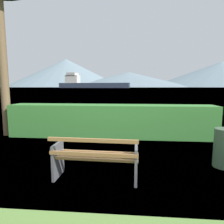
% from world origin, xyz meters
% --- Properties ---
extents(ground_plane, '(1400.00, 1400.00, 0.00)m').
position_xyz_m(ground_plane, '(0.00, 0.00, 0.00)').
color(ground_plane, '#567A38').
extents(water_surface, '(620.00, 620.00, 0.00)m').
position_xyz_m(water_surface, '(0.00, 308.96, 0.00)').
color(water_surface, slate).
rests_on(water_surface, ground_plane).
extents(park_bench, '(1.61, 0.63, 0.87)m').
position_xyz_m(park_bench, '(-0.00, -0.06, 0.42)').
color(park_bench, olive).
rests_on(park_bench, ground_plane).
extents(hedge_row, '(7.05, 0.84, 1.12)m').
position_xyz_m(hedge_row, '(0.00, 3.16, 0.56)').
color(hedge_row, '#387A33').
rests_on(hedge_row, ground_plane).
extents(trash_bin, '(0.44, 0.44, 0.85)m').
position_xyz_m(trash_bin, '(2.69, 0.77, 0.42)').
color(trash_bin, '#385138').
rests_on(trash_bin, ground_plane).
extents(cargo_ship_large, '(93.24, 25.31, 19.79)m').
position_xyz_m(cargo_ship_large, '(-51.33, 249.89, 5.53)').
color(cargo_ship_large, '#2D384C').
rests_on(cargo_ship_large, water_surface).
extents(distant_hills, '(841.51, 430.04, 84.29)m').
position_xyz_m(distant_hills, '(57.96, 588.67, 36.06)').
color(distant_hills, slate).
rests_on(distant_hills, ground_plane).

